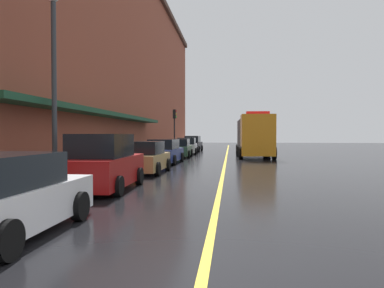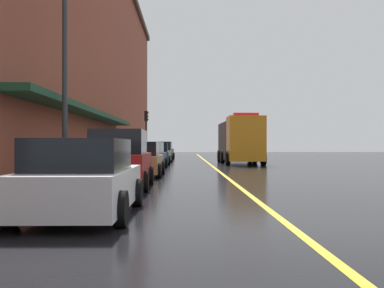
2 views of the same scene
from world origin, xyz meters
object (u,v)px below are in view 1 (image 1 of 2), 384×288
object	(u,v)px
parked_car_1	(103,164)
traffic_light_near	(175,122)
parked_car_6	(193,144)
parked_car_2	(145,158)
parked_car_5	(187,146)
utility_truck	(254,137)
parked_car_4	(179,148)
parking_meter_1	(118,151)
parked_car_0	(0,197)
parking_meter_2	(95,155)
parked_car_3	(165,152)
street_lamp_left	(54,65)
parking_meter_0	(178,142)

from	to	relation	value
parked_car_1	traffic_light_near	distance (m)	24.08
parked_car_6	traffic_light_near	size ratio (longest dim) A/B	1.10
parked_car_2	parked_car_5	bearing A→B (deg)	0.88
parked_car_5	utility_truck	bearing A→B (deg)	-129.28
parked_car_6	utility_truck	xyz separation A→B (m)	(6.32, -10.61, 0.93)
parked_car_4	parking_meter_1	world-z (taller)	parked_car_4
parked_car_0	parked_car_1	bearing A→B (deg)	1.05
parked_car_2	parking_meter_1	world-z (taller)	parked_car_2
parking_meter_1	parking_meter_2	xyz separation A→B (m)	(0.00, -3.19, 0.00)
parked_car_2	parked_car_4	world-z (taller)	parked_car_2
parked_car_4	utility_truck	bearing A→B (deg)	-85.66
traffic_light_near	parked_car_5	bearing A→B (deg)	-21.08
parked_car_3	parking_meter_2	xyz separation A→B (m)	(-1.33, -8.94, 0.30)
utility_truck	parking_meter_2	xyz separation A→B (m)	(-7.70, -15.98, -0.69)
parked_car_2	parking_meter_1	size ratio (longest dim) A/B	3.14
parked_car_0	parked_car_2	distance (m)	11.22
parked_car_2	parked_car_0	bearing A→B (deg)	-179.53
utility_truck	parking_meter_2	bearing A→B (deg)	-27.14
street_lamp_left	parking_meter_0	bearing A→B (deg)	88.69
parked_car_1	parking_meter_0	world-z (taller)	parked_car_1
parked_car_3	parking_meter_0	size ratio (longest dim) A/B	3.70
parked_car_0	street_lamp_left	distance (m)	7.40
parked_car_0	parking_meter_1	distance (m)	11.66
parked_car_2	utility_truck	xyz separation A→B (m)	(6.22, 13.14, 1.01)
utility_truck	street_lamp_left	xyz separation A→B (m)	(-8.30, -18.27, 2.65)
parked_car_0	utility_truck	world-z (taller)	utility_truck
parked_car_0	parked_car_1	world-z (taller)	parked_car_1
parked_car_1	parked_car_4	world-z (taller)	parked_car_1
parking_meter_2	traffic_light_near	distance (m)	21.39
parked_car_6	traffic_light_near	world-z (taller)	traffic_light_near
parked_car_0	parked_car_3	size ratio (longest dim) A/B	0.85
parked_car_1	parking_meter_1	xyz separation A→B (m)	(-1.34, 5.84, 0.17)
utility_truck	parking_meter_0	bearing A→B (deg)	-137.64
utility_truck	street_lamp_left	bearing A→B (deg)	-25.85
parked_car_5	parking_meter_1	size ratio (longest dim) A/B	3.41
parked_car_2	parked_car_3	size ratio (longest dim) A/B	0.85
parking_meter_1	parked_car_3	bearing A→B (deg)	76.98
parked_car_3	utility_truck	xyz separation A→B (m)	(6.37, 7.04, 0.99)
utility_truck	parked_car_0	bearing A→B (deg)	-15.83
parked_car_0	parked_car_4	world-z (taller)	parked_car_4
parked_car_3	parking_meter_2	world-z (taller)	parked_car_3
utility_truck	parking_meter_1	size ratio (longest dim) A/B	5.94
parked_car_6	parking_meter_2	distance (m)	26.63
parked_car_3	parked_car_5	size ratio (longest dim) A/B	1.09
parked_car_2	parked_car_4	xyz separation A→B (m)	(-0.09, 12.51, -0.01)
parked_car_4	utility_truck	distance (m)	6.43
parking_meter_0	parking_meter_2	distance (m)	24.01
parked_car_1	parked_car_3	size ratio (longest dim) A/B	0.90
parking_meter_0	parking_meter_1	bearing A→B (deg)	-90.00
parked_car_2	parked_car_6	world-z (taller)	parked_car_6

